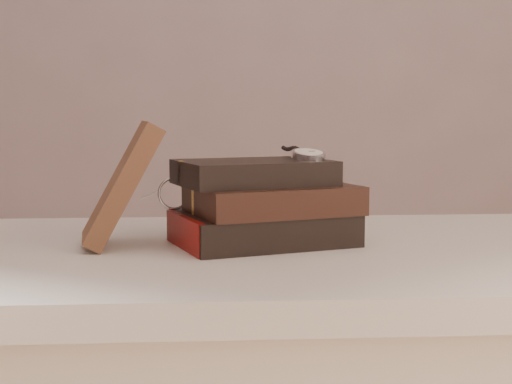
{
  "coord_description": "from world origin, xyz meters",
  "views": [
    {
      "loc": [
        -0.09,
        -0.67,
        0.94
      ],
      "look_at": [
        -0.02,
        0.37,
        0.82
      ],
      "focal_mm": 51.53,
      "sensor_mm": 36.0,
      "label": 1
    }
  ],
  "objects": [
    {
      "name": "pocket_watch",
      "position": [
        0.05,
        0.39,
        0.88
      ],
      "size": [
        0.06,
        0.16,
        0.02
      ],
      "color": "silver",
      "rests_on": "book_stack"
    },
    {
      "name": "table",
      "position": [
        0.0,
        0.35,
        0.66
      ],
      "size": [
        1.0,
        0.6,
        0.75
      ],
      "color": "beige",
      "rests_on": "ground"
    },
    {
      "name": "journal",
      "position": [
        -0.21,
        0.37,
        0.84
      ],
      "size": [
        0.13,
        0.13,
        0.18
      ],
      "primitive_type": "cube",
      "rotation": [
        0.0,
        0.5,
        0.16
      ],
      "color": "#3F2518",
      "rests_on": "table"
    },
    {
      "name": "eyeglasses",
      "position": [
        -0.12,
        0.42,
        0.82
      ],
      "size": [
        0.13,
        0.14,
        0.05
      ],
      "color": "silver",
      "rests_on": "book_stack"
    },
    {
      "name": "book_stack",
      "position": [
        -0.01,
        0.37,
        0.81
      ],
      "size": [
        0.29,
        0.23,
        0.12
      ],
      "color": "black",
      "rests_on": "table"
    }
  ]
}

